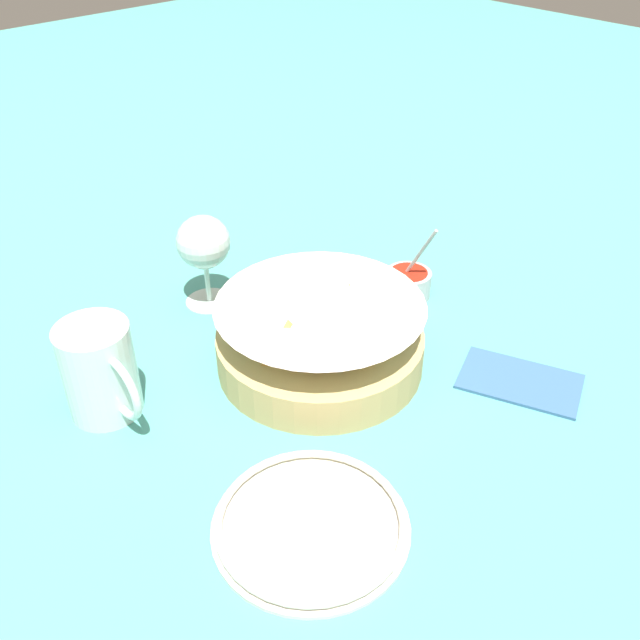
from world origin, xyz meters
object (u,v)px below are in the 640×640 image
Objects in this scene: wine_glass at (204,245)px; side_plate at (311,524)px; sauce_cup at (408,282)px; beer_mug at (101,374)px; food_basket at (320,339)px.

wine_glass reaches higher than side_plate.
beer_mug is (-0.08, -0.44, 0.03)m from sauce_cup.
wine_glass reaches higher than sauce_cup.
beer_mug is (-0.11, -0.24, 0.01)m from food_basket.
wine_glass is (-0.18, -0.22, 0.07)m from sauce_cup.
sauce_cup is 0.91× the size of wine_glass.
food_basket is 0.26m from side_plate.
side_plate is (0.29, 0.06, -0.05)m from beer_mug.
food_basket is 0.22m from wine_glass.
sauce_cup is 0.45m from beer_mug.
sauce_cup is at bearing 79.71° from beer_mug.
wine_glass is 0.69× the size of side_plate.
sauce_cup is at bearing 49.85° from wine_glass.
wine_glass reaches higher than food_basket.
beer_mug is (0.10, -0.22, -0.04)m from wine_glass.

